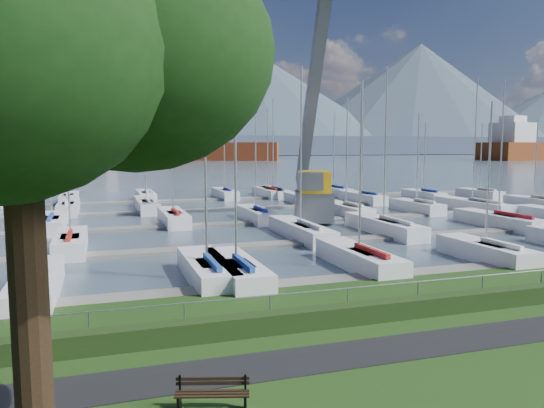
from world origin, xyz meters
name	(u,v)px	position (x,y,z in m)	size (l,w,h in m)	color
path	(417,345)	(0.00, -3.00, 0.01)	(160.00, 2.00, 0.04)	black
water	(118,158)	(0.00, 260.00, -0.40)	(800.00, 540.00, 0.20)	#435563
hedge	(377,311)	(0.00, -0.40, 0.35)	(80.00, 0.70, 0.70)	#1E3212
fence	(372,286)	(0.00, 0.00, 1.20)	(0.04, 0.04, 80.00)	gray
foothill	(114,145)	(0.00, 330.00, 6.00)	(900.00, 80.00, 12.00)	#455165
mountains	(119,91)	(7.35, 404.62, 46.68)	(1190.00, 360.00, 115.00)	#3D4A5A
docks	(220,224)	(0.00, 26.00, -0.22)	(90.00, 41.60, 0.25)	gray
bench_left	(212,394)	(-7.11, -5.07, 0.42)	(1.84, 0.92, 0.85)	black
crane	(314,158)	(8.38, 25.86, 5.33)	(5.59, 13.48, 22.35)	#5B5E63
cargo_ship_mid	(161,151)	(16.60, 220.44, 3.59)	(94.70, 50.87, 21.50)	maroon
sailboat_fleet	(187,157)	(-2.23, 28.70, 5.36)	(75.64, 49.86, 13.75)	silver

